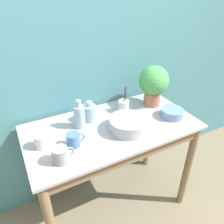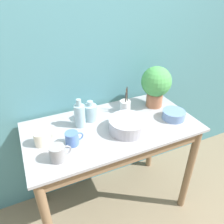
{
  "view_description": "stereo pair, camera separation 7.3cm",
  "coord_description": "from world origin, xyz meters",
  "views": [
    {
      "loc": [
        -0.61,
        -0.84,
        1.81
      ],
      "look_at": [
        0.0,
        0.33,
        1.01
      ],
      "focal_mm": 35.0,
      "sensor_mm": 36.0,
      "label": 1
    },
    {
      "loc": [
        -0.55,
        -0.87,
        1.81
      ],
      "look_at": [
        0.0,
        0.33,
        1.01
      ],
      "focal_mm": 35.0,
      "sensor_mm": 36.0,
      "label": 2
    }
  ],
  "objects": [
    {
      "name": "bowl_small_blue",
      "position": [
        0.48,
        0.23,
        0.92
      ],
      "size": [
        0.17,
        0.17,
        0.07
      ],
      "color": "#6684B2",
      "rests_on": "counter_table"
    },
    {
      "name": "utensil_cup",
      "position": [
        0.18,
        0.47,
        0.94
      ],
      "size": [
        0.09,
        0.09,
        0.21
      ],
      "color": "silver",
      "rests_on": "counter_table"
    },
    {
      "name": "mug_grey",
      "position": [
        -0.44,
        0.15,
        0.94
      ],
      "size": [
        0.13,
        0.09,
        0.1
      ],
      "color": "gray",
      "rests_on": "counter_table"
    },
    {
      "name": "bowl_wash_large",
      "position": [
        0.08,
        0.24,
        0.93
      ],
      "size": [
        0.27,
        0.27,
        0.09
      ],
      "color": "#A8A8B2",
      "rests_on": "counter_table"
    },
    {
      "name": "mug_cream",
      "position": [
        -0.5,
        0.33,
        0.93
      ],
      "size": [
        0.12,
        0.09,
        0.09
      ],
      "color": "beige",
      "rests_on": "counter_table"
    },
    {
      "name": "bottle_tall",
      "position": [
        -0.21,
        0.43,
        0.98
      ],
      "size": [
        0.08,
        0.08,
        0.22
      ],
      "color": "#93B2BC",
      "rests_on": "counter_table"
    },
    {
      "name": "bottle_short",
      "position": [
        -0.11,
        0.48,
        0.95
      ],
      "size": [
        0.1,
        0.1,
        0.16
      ],
      "color": "#93B2BC",
      "rests_on": "counter_table"
    },
    {
      "name": "mug_blue",
      "position": [
        -0.32,
        0.25,
        0.93
      ],
      "size": [
        0.12,
        0.09,
        0.09
      ],
      "color": "#4C70B7",
      "rests_on": "counter_table"
    },
    {
      "name": "counter_table",
      "position": [
        0.0,
        0.31,
        0.7
      ],
      "size": [
        1.27,
        0.66,
        0.89
      ],
      "color": "#846647",
      "rests_on": "ground_plane"
    },
    {
      "name": "potted_plant",
      "position": [
        0.45,
        0.46,
        1.09
      ],
      "size": [
        0.24,
        0.24,
        0.34
      ],
      "color": "#A36647",
      "rests_on": "counter_table"
    },
    {
      "name": "wall_back",
      "position": [
        0.0,
        0.72,
        1.2
      ],
      "size": [
        6.0,
        0.05,
        2.4
      ],
      "color": "teal",
      "rests_on": "ground_plane"
    }
  ]
}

